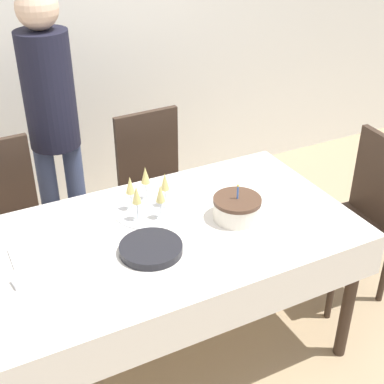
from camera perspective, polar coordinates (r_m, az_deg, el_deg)
The scene contains 13 objects.
ground_plane at distance 2.86m, azimuth -5.12°, elevation -17.58°, with size 12.00×12.00×0.00m, color tan.
wall_back at distance 3.63m, azimuth -16.94°, elevation 16.99°, with size 8.00×0.05×2.70m.
dining_table at distance 2.41m, azimuth -5.84°, elevation -7.03°, with size 1.99×0.95×0.76m.
dining_chair_far_left at distance 3.06m, azimuth -19.16°, elevation -2.98°, with size 0.44×0.44×0.95m.
dining_chair_far_right at distance 3.24m, azimuth -3.83°, elevation 0.80°, with size 0.44×0.44×0.95m.
dining_chair_right_end at distance 3.11m, azimuth 17.44°, elevation -2.10°, with size 0.45×0.45×0.95m.
birthday_cake at distance 2.46m, azimuth 4.82°, elevation -1.73°, with size 0.22×0.22×0.18m.
champagne_tray at distance 2.50m, azimuth -4.72°, elevation -0.54°, with size 0.33×0.33×0.18m.
plate_stack_main at distance 2.26m, azimuth -4.41°, elevation -6.03°, with size 0.27×0.27×0.03m.
cake_knife at distance 2.41m, azimuth 9.17°, elevation -4.30°, with size 0.28×0.13×0.00m.
fork_pile at distance 2.21m, azimuth -16.51°, elevation -8.62°, with size 0.18×0.09×0.02m.
napkin_pile at distance 2.34m, azimuth -16.98°, elevation -6.37°, with size 0.15×0.15×0.01m.
person_standing at distance 3.07m, azimuth -14.75°, elevation 8.29°, with size 0.28×0.28×1.67m.
Camera 1 is at (-0.65, -1.80, 2.12)m, focal length 50.00 mm.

